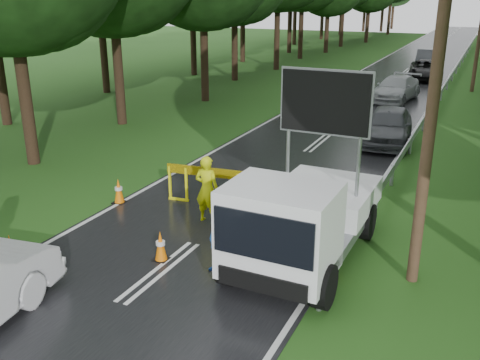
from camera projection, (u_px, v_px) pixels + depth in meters
The scene contains 17 objects.
ground at pixel (161, 271), 12.07m from camera, with size 160.00×160.00×0.00m, color #234F16.
road at pixel (394, 82), 37.73m from camera, with size 7.00×140.00×0.02m, color black.
guardrail at pixel (450, 78), 35.79m from camera, with size 0.12×60.06×0.70m.
utility_pole_near at pixel (440, 42), 10.03m from camera, with size 1.40×0.24×10.00m.
work_truck at pixel (301, 218), 12.04m from camera, with size 2.49×5.39×4.26m.
barrier at pixel (212, 177), 15.52m from camera, with size 2.80×0.36×1.16m.
officer at pixel (207, 189), 14.39m from camera, with size 0.69×0.45×1.88m, color #D1E10C.
civilian at pixel (224, 242), 11.70m from camera, with size 0.76×0.59×1.57m, color #194FA3.
queue_car_first at pixel (388, 126), 22.03m from camera, with size 1.81×4.50×1.53m, color #44474D.
queue_car_second at pixel (396, 89), 30.97m from camera, with size 1.94×4.76×1.38m, color #A4A8AC.
queue_car_third at pixel (426, 70), 38.41m from camera, with size 2.29×4.97×1.38m, color black.
queue_car_fourth at pixel (426, 58), 44.87m from camera, with size 1.51×4.33×1.43m, color #3B3D42.
cone_near_left at pixel (10, 247), 12.51m from camera, with size 0.30×0.30×0.64m.
cone_center at pixel (161, 246), 12.45m from camera, with size 0.35×0.35×0.74m.
cone_far at pixel (235, 201), 15.22m from camera, with size 0.32×0.32×0.68m.
cone_left_mid at pixel (119, 191), 15.87m from camera, with size 0.36×0.36×0.77m.
cone_right at pixel (331, 260), 11.85m from camera, with size 0.33×0.33×0.70m.
Camera 1 is at (6.14, -8.95, 5.95)m, focal length 40.00 mm.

